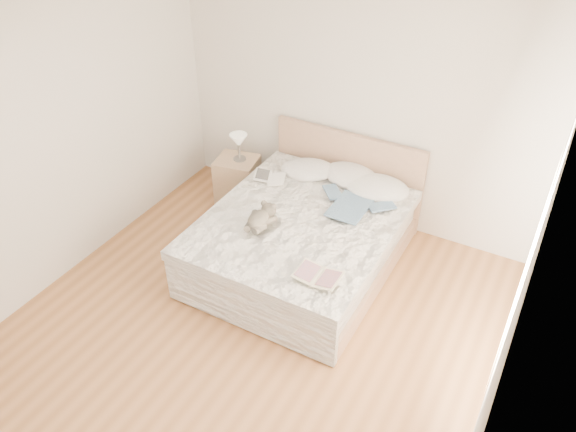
{
  "coord_description": "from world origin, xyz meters",
  "views": [
    {
      "loc": [
        1.97,
        -2.71,
        3.74
      ],
      "look_at": [
        -0.11,
        1.05,
        0.62
      ],
      "focal_mm": 35.0,
      "sensor_mm": 36.0,
      "label": 1
    }
  ],
  "objects_px": {
    "table_lamp": "(239,142)",
    "childrens_book": "(318,276)",
    "bed": "(305,237)",
    "nightstand": "(238,181)",
    "photo_book": "(270,178)",
    "teddy_bear": "(259,225)"
  },
  "relations": [
    {
      "from": "table_lamp",
      "to": "bed",
      "type": "bearing_deg",
      "value": -28.01
    },
    {
      "from": "table_lamp",
      "to": "childrens_book",
      "type": "height_order",
      "value": "table_lamp"
    },
    {
      "from": "nightstand",
      "to": "photo_book",
      "type": "bearing_deg",
      "value": -22.68
    },
    {
      "from": "bed",
      "to": "childrens_book",
      "type": "relative_size",
      "value": 5.46
    },
    {
      "from": "nightstand",
      "to": "table_lamp",
      "type": "xyz_separation_m",
      "value": [
        0.03,
        0.02,
        0.5
      ]
    },
    {
      "from": "bed",
      "to": "nightstand",
      "type": "height_order",
      "value": "bed"
    },
    {
      "from": "bed",
      "to": "childrens_book",
      "type": "distance_m",
      "value": 0.98
    },
    {
      "from": "bed",
      "to": "teddy_bear",
      "type": "bearing_deg",
      "value": -120.76
    },
    {
      "from": "childrens_book",
      "to": "table_lamp",
      "type": "bearing_deg",
      "value": 139.96
    },
    {
      "from": "table_lamp",
      "to": "photo_book",
      "type": "height_order",
      "value": "table_lamp"
    },
    {
      "from": "bed",
      "to": "childrens_book",
      "type": "height_order",
      "value": "bed"
    },
    {
      "from": "nightstand",
      "to": "photo_book",
      "type": "xyz_separation_m",
      "value": [
        0.58,
        -0.24,
        0.35
      ]
    },
    {
      "from": "bed",
      "to": "nightstand",
      "type": "distance_m",
      "value": 1.32
    },
    {
      "from": "nightstand",
      "to": "photo_book",
      "type": "relative_size",
      "value": 1.58
    },
    {
      "from": "bed",
      "to": "table_lamp",
      "type": "relative_size",
      "value": 6.91
    },
    {
      "from": "teddy_bear",
      "to": "nightstand",
      "type": "bearing_deg",
      "value": 129.97
    },
    {
      "from": "photo_book",
      "to": "childrens_book",
      "type": "distance_m",
      "value": 1.59
    },
    {
      "from": "photo_book",
      "to": "childrens_book",
      "type": "height_order",
      "value": "same"
    },
    {
      "from": "childrens_book",
      "to": "bed",
      "type": "bearing_deg",
      "value": 123.49
    },
    {
      "from": "nightstand",
      "to": "childrens_book",
      "type": "distance_m",
      "value": 2.21
    },
    {
      "from": "table_lamp",
      "to": "teddy_bear",
      "type": "xyz_separation_m",
      "value": [
        0.89,
        -1.05,
        -0.13
      ]
    },
    {
      "from": "bed",
      "to": "table_lamp",
      "type": "distance_m",
      "value": 1.39
    }
  ]
}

